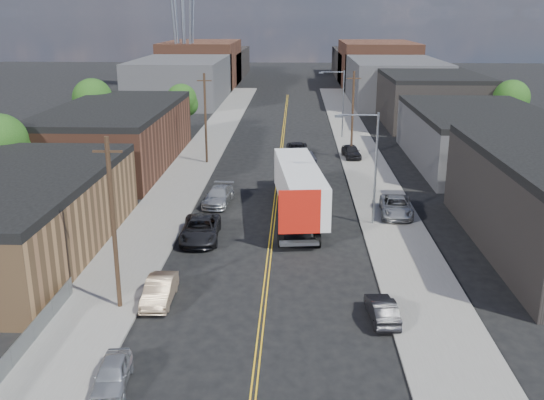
# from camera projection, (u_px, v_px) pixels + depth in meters

# --- Properties ---
(ground) EXTENTS (260.00, 260.00, 0.00)m
(ground) POSITION_uv_depth(u_px,v_px,m) (283.00, 138.00, 82.14)
(ground) COLOR black
(ground) RESTS_ON ground
(centerline) EXTENTS (0.32, 120.00, 0.01)m
(centerline) POSITION_uv_depth(u_px,v_px,m) (280.00, 164.00, 67.83)
(centerline) COLOR gold
(centerline) RESTS_ON ground
(sidewalk_left) EXTENTS (5.00, 140.00, 0.15)m
(sidewalk_left) POSITION_uv_depth(u_px,v_px,m) (195.00, 163.00, 68.16)
(sidewalk_left) COLOR slate
(sidewalk_left) RESTS_ON ground
(sidewalk_right) EXTENTS (5.00, 140.00, 0.15)m
(sidewalk_right) POSITION_uv_depth(u_px,v_px,m) (365.00, 164.00, 67.45)
(sidewalk_right) COLOR slate
(sidewalk_right) RESTS_ON ground
(warehouse_tan) EXTENTS (12.00, 22.00, 5.60)m
(warehouse_tan) POSITION_uv_depth(u_px,v_px,m) (10.00, 215.00, 41.91)
(warehouse_tan) COLOR brown
(warehouse_tan) RESTS_ON ground
(warehouse_brown) EXTENTS (12.00, 26.00, 6.60)m
(warehouse_brown) POSITION_uv_depth(u_px,v_px,m) (116.00, 136.00, 66.58)
(warehouse_brown) COLOR #553022
(warehouse_brown) RESTS_ON ground
(industrial_right_b) EXTENTS (14.00, 24.00, 6.10)m
(industrial_right_b) POSITION_uv_depth(u_px,v_px,m) (478.00, 137.00, 67.05)
(industrial_right_b) COLOR #3A3A3D
(industrial_right_b) RESTS_ON ground
(industrial_right_c) EXTENTS (14.00, 22.00, 7.60)m
(industrial_right_c) POSITION_uv_depth(u_px,v_px,m) (430.00, 99.00, 91.64)
(industrial_right_c) COLOR black
(industrial_right_c) RESTS_ON ground
(skyline_left_a) EXTENTS (16.00, 30.00, 8.00)m
(skyline_left_a) POSITION_uv_depth(u_px,v_px,m) (182.00, 80.00, 115.12)
(skyline_left_a) COLOR #3A3A3D
(skyline_left_a) RESTS_ON ground
(skyline_right_a) EXTENTS (16.00, 30.00, 8.00)m
(skyline_right_a) POSITION_uv_depth(u_px,v_px,m) (393.00, 81.00, 113.61)
(skyline_right_a) COLOR #3A3A3D
(skyline_right_a) RESTS_ON ground
(skyline_left_b) EXTENTS (16.00, 26.00, 10.00)m
(skyline_left_b) POSITION_uv_depth(u_px,v_px,m) (202.00, 64.00, 138.69)
(skyline_left_b) COLOR #553022
(skyline_left_b) RESTS_ON ground
(skyline_right_b) EXTENTS (16.00, 26.00, 10.00)m
(skyline_right_b) POSITION_uv_depth(u_px,v_px,m) (377.00, 65.00, 137.18)
(skyline_right_b) COLOR #553022
(skyline_right_b) RESTS_ON ground
(skyline_left_c) EXTENTS (16.00, 40.00, 7.00)m
(skyline_left_c) POSITION_uv_depth(u_px,v_px,m) (213.00, 64.00, 158.23)
(skyline_left_c) COLOR black
(skyline_left_c) RESTS_ON ground
(skyline_right_c) EXTENTS (16.00, 40.00, 7.00)m
(skyline_right_c) POSITION_uv_depth(u_px,v_px,m) (367.00, 64.00, 156.71)
(skyline_right_c) COLOR black
(skyline_right_c) RESTS_ON ground
(streetlight_near) EXTENTS (3.39, 0.25, 9.00)m
(streetlight_near) POSITION_uv_depth(u_px,v_px,m) (371.00, 160.00, 46.87)
(streetlight_near) COLOR gray
(streetlight_near) RESTS_ON ground
(streetlight_far) EXTENTS (3.39, 0.25, 9.00)m
(streetlight_far) POSITION_uv_depth(u_px,v_px,m) (340.00, 99.00, 80.28)
(streetlight_far) COLOR gray
(streetlight_far) RESTS_ON ground
(utility_pole_left_near) EXTENTS (1.60, 0.26, 10.00)m
(utility_pole_left_near) POSITION_uv_depth(u_px,v_px,m) (113.00, 224.00, 33.21)
(utility_pole_left_near) COLOR black
(utility_pole_left_near) RESTS_ON ground
(utility_pole_left_far) EXTENTS (1.60, 0.26, 10.00)m
(utility_pole_left_far) POSITION_uv_depth(u_px,v_px,m) (206.00, 118.00, 66.62)
(utility_pole_left_far) COLOR black
(utility_pole_left_far) RESTS_ON ground
(utility_pole_right) EXTENTS (1.60, 0.26, 10.00)m
(utility_pole_right) POSITION_uv_depth(u_px,v_px,m) (353.00, 115.00, 68.86)
(utility_pole_right) COLOR black
(utility_pole_right) RESTS_ON ground
(chainlink_fence) EXTENTS (0.05, 16.00, 1.22)m
(chainlink_fence) POSITION_uv_depth(u_px,v_px,m) (11.00, 359.00, 28.45)
(chainlink_fence) COLOR slate
(chainlink_fence) RESTS_ON ground
(tree_left_near) EXTENTS (4.85, 4.76, 7.91)m
(tree_left_near) POSITION_uv_depth(u_px,v_px,m) (2.00, 145.00, 52.88)
(tree_left_near) COLOR black
(tree_left_near) RESTS_ON ground
(tree_left_mid) EXTENTS (5.10, 5.04, 8.37)m
(tree_left_mid) POSITION_uv_depth(u_px,v_px,m) (93.00, 101.00, 76.65)
(tree_left_mid) COLOR black
(tree_left_mid) RESTS_ON ground
(tree_left_far) EXTENTS (4.35, 4.20, 6.97)m
(tree_left_far) POSITION_uv_depth(u_px,v_px,m) (182.00, 101.00, 83.23)
(tree_left_far) COLOR black
(tree_left_far) RESTS_ON ground
(tree_right_far) EXTENTS (4.85, 4.76, 7.91)m
(tree_right_far) POSITION_uv_depth(u_px,v_px,m) (512.00, 101.00, 79.48)
(tree_right_far) COLOR black
(tree_right_far) RESTS_ON ground
(semi_truck) EXTENTS (4.47, 17.58, 4.54)m
(semi_truck) POSITION_uv_depth(u_px,v_px,m) (299.00, 184.00, 50.40)
(semi_truck) COLOR silver
(semi_truck) RESTS_ON ground
(car_left_a) EXTENTS (1.86, 3.85, 1.27)m
(car_left_a) POSITION_uv_depth(u_px,v_px,m) (112.00, 374.00, 27.27)
(car_left_a) COLOR #B7B9BC
(car_left_a) RESTS_ON ground
(car_left_b) EXTENTS (1.60, 4.40, 1.44)m
(car_left_b) POSITION_uv_depth(u_px,v_px,m) (160.00, 291.00, 35.29)
(car_left_b) COLOR #9B8165
(car_left_b) RESTS_ON ground
(car_left_c) EXTENTS (3.04, 6.07, 1.65)m
(car_left_c) POSITION_uv_depth(u_px,v_px,m) (200.00, 229.00, 44.99)
(car_left_c) COLOR black
(car_left_c) RESTS_ON ground
(car_left_d) EXTENTS (2.64, 5.40, 1.51)m
(car_left_d) POSITION_uv_depth(u_px,v_px,m) (218.00, 196.00, 53.36)
(car_left_d) COLOR #A2A4A7
(car_left_d) RESTS_ON ground
(car_right_oncoming) EXTENTS (1.64, 3.97, 1.28)m
(car_right_oncoming) POSITION_uv_depth(u_px,v_px,m) (382.00, 310.00, 33.20)
(car_right_oncoming) COLOR black
(car_right_oncoming) RESTS_ON ground
(car_right_lot_a) EXTENTS (2.94, 5.64, 1.52)m
(car_right_lot_a) POSITION_uv_depth(u_px,v_px,m) (396.00, 206.00, 50.04)
(car_right_lot_a) COLOR #929396
(car_right_lot_a) RESTS_ON sidewalk_right
(car_right_lot_c) EXTENTS (2.32, 4.54, 1.48)m
(car_right_lot_c) POSITION_uv_depth(u_px,v_px,m) (351.00, 151.00, 69.96)
(car_right_lot_c) COLOR black
(car_right_lot_c) RESTS_ON sidewalk_right
(car_ahead_truck) EXTENTS (2.59, 5.46, 1.51)m
(car_ahead_truck) POSITION_uv_depth(u_px,v_px,m) (296.00, 150.00, 71.45)
(car_ahead_truck) COLOR black
(car_ahead_truck) RESTS_ON ground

